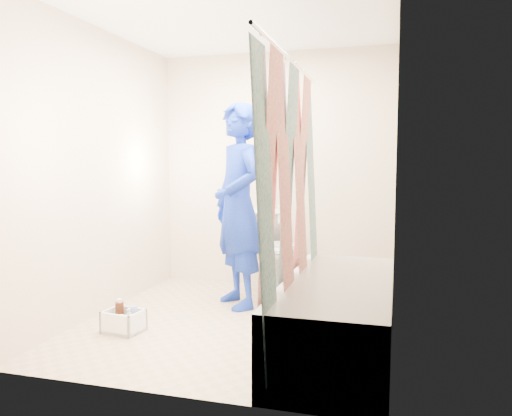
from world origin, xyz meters
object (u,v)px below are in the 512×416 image
(plumber, at_px, (238,206))
(cleaning_caddy, at_px, (124,322))
(bathtub, at_px, (338,314))
(toilet, at_px, (276,251))

(plumber, bearing_deg, cleaning_caddy, -75.56)
(bathtub, height_order, plumber, plumber)
(toilet, bearing_deg, plumber, -131.32)
(bathtub, xyz_separation_m, plumber, (-0.99, 0.89, 0.64))
(bathtub, relative_size, plumber, 0.97)
(toilet, relative_size, plumber, 0.45)
(bathtub, relative_size, toilet, 2.18)
(plumber, xyz_separation_m, cleaning_caddy, (-0.62, -0.92, -0.82))
(toilet, distance_m, plumber, 0.80)
(plumber, bearing_deg, toilet, 119.61)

